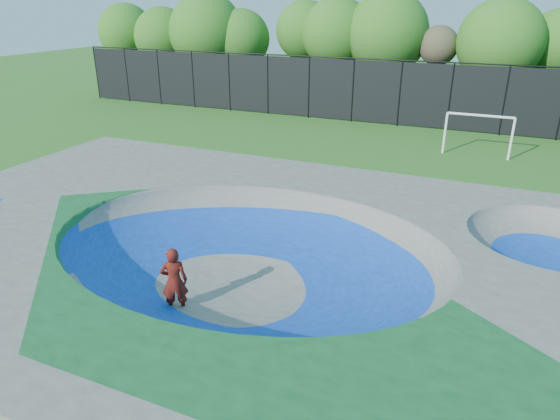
{
  "coord_description": "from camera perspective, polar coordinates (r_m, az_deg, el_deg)",
  "views": [
    {
      "loc": [
        5.55,
        -10.65,
        7.37
      ],
      "look_at": [
        -0.34,
        3.0,
        1.1
      ],
      "focal_mm": 32.0,
      "sensor_mm": 36.0,
      "label": 1
    }
  ],
  "objects": [
    {
      "name": "treeline",
      "position": [
        36.87,
        15.03,
        18.46
      ],
      "size": [
        52.75,
        7.07,
        8.18
      ],
      "color": "#3F2D1F",
      "rests_on": "ground"
    },
    {
      "name": "skate_deck",
      "position": [
        13.71,
        -3.69,
        -6.05
      ],
      "size": [
        22.0,
        14.0,
        1.5
      ],
      "primitive_type": "cube",
      "color": "gray",
      "rests_on": "ground"
    },
    {
      "name": "fence",
      "position": [
        32.56,
        13.55,
        12.94
      ],
      "size": [
        48.09,
        0.09,
        4.04
      ],
      "color": "black",
      "rests_on": "ground"
    },
    {
      "name": "skateboard",
      "position": [
        13.28,
        -11.68,
        -11.26
      ],
      "size": [
        0.79,
        0.55,
        0.05
      ],
      "primitive_type": "cube",
      "rotation": [
        0.0,
        0.0,
        0.48
      ],
      "color": "black",
      "rests_on": "ground"
    },
    {
      "name": "ground",
      "position": [
        14.09,
        -3.61,
        -8.72
      ],
      "size": [
        120.0,
        120.0,
        0.0
      ],
      "primitive_type": "plane",
      "color": "#2A611B",
      "rests_on": "ground"
    },
    {
      "name": "soccer_goal",
      "position": [
        27.11,
        21.78,
        8.76
      ],
      "size": [
        3.27,
        0.12,
        2.16
      ],
      "color": "white",
      "rests_on": "ground"
    },
    {
      "name": "skater",
      "position": [
        12.81,
        -11.99,
        -7.96
      ],
      "size": [
        0.8,
        0.72,
        1.83
      ],
      "primitive_type": "imported",
      "rotation": [
        0.0,
        0.0,
        3.69
      ],
      "color": "#AE200D",
      "rests_on": "ground"
    }
  ]
}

